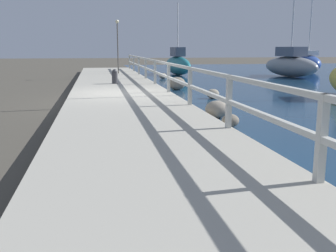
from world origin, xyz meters
The scene contains 14 objects.
ground_plane centered at (0.00, 0.00, 0.00)m, with size 120.00×120.00×0.00m, color #4C473D.
dock_walkway centered at (0.00, 0.00, 0.15)m, with size 3.56×36.00×0.31m.
railing centered at (1.68, 0.00, 1.02)m, with size 0.10×32.50×1.04m.
boulder_far_strip centered at (2.26, -4.97, 0.16)m, with size 0.42×0.38×0.32m.
boulder_near_dock centered at (2.31, -3.73, 0.24)m, with size 0.63×0.57×0.48m.
boulder_upstream centered at (2.75, 3.66, 0.27)m, with size 0.71×0.64×0.53m.
boulder_mid_strip centered at (3.41, 0.27, 0.18)m, with size 0.47×0.43×0.36m.
boulder_water_edge centered at (3.16, 9.92, 0.17)m, with size 0.46×0.41×0.34m.
boulder_downstream centered at (2.71, 3.56, 0.29)m, with size 0.77×0.69×0.57m.
mooring_bollard centered at (-0.04, 3.72, 0.62)m, with size 0.25×0.25×0.63m.
dock_lamp centered at (0.52, 10.75, 2.43)m, with size 0.21×0.21×3.20m.
sailboat_gray centered at (11.63, 10.21, 0.78)m, with size 2.48×5.08×6.48m.
sailboat_teal centered at (4.78, 13.30, 0.74)m, with size 1.35×5.35×4.85m.
sailboat_blue centered at (15.46, 14.74, 0.72)m, with size 2.38×4.20×6.38m.
Camera 1 is at (-0.86, -13.74, 1.86)m, focal length 42.00 mm.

